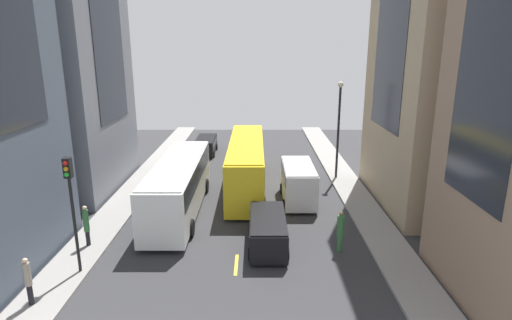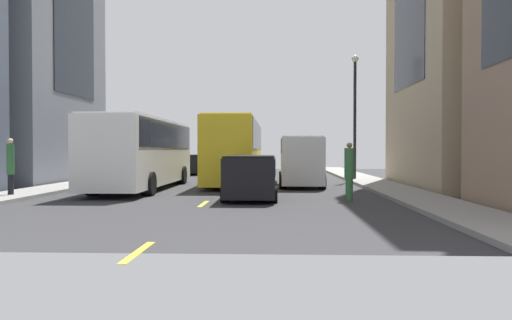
# 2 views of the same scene
# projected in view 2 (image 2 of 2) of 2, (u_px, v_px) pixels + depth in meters

# --- Properties ---
(ground_plane) EXTENTS (42.18, 42.18, 0.00)m
(ground_plane) POSITION_uv_depth(u_px,v_px,m) (234.00, 182.00, 30.37)
(ground_plane) COLOR #333335
(sidewalk_west) EXTENTS (2.24, 44.00, 0.15)m
(sidewalk_west) POSITION_uv_depth(u_px,v_px,m) (103.00, 180.00, 30.69)
(sidewalk_west) COLOR gray
(sidewalk_west) RESTS_ON ground
(sidewalk_east) EXTENTS (2.24, 44.00, 0.15)m
(sidewalk_east) POSITION_uv_depth(u_px,v_px,m) (368.00, 181.00, 30.04)
(sidewalk_east) COLOR gray
(sidewalk_east) RESTS_ON ground
(lane_stripe_0) EXTENTS (0.16, 2.00, 0.01)m
(lane_stripe_0) POSITION_uv_depth(u_px,v_px,m) (138.00, 252.00, 9.39)
(lane_stripe_0) COLOR yellow
(lane_stripe_0) RESTS_ON ground
(lane_stripe_1) EXTENTS (0.16, 2.00, 0.01)m
(lane_stripe_1) POSITION_uv_depth(u_px,v_px,m) (203.00, 204.00, 17.78)
(lane_stripe_1) COLOR yellow
(lane_stripe_1) RESTS_ON ground
(lane_stripe_2) EXTENTS (0.16, 2.00, 0.01)m
(lane_stripe_2) POSITION_uv_depth(u_px,v_px,m) (227.00, 187.00, 26.17)
(lane_stripe_2) COLOR yellow
(lane_stripe_2) RESTS_ON ground
(lane_stripe_3) EXTENTS (0.16, 2.00, 0.01)m
(lane_stripe_3) POSITION_uv_depth(u_px,v_px,m) (239.00, 178.00, 34.56)
(lane_stripe_3) COLOR yellow
(lane_stripe_3) RESTS_ON ground
(lane_stripe_4) EXTENTS (0.16, 2.00, 0.01)m
(lane_stripe_4) POSITION_uv_depth(u_px,v_px,m) (246.00, 172.00, 42.96)
(lane_stripe_4) COLOR yellow
(lane_stripe_4) RESTS_ON ground
(lane_stripe_5) EXTENTS (0.16, 2.00, 0.01)m
(lane_stripe_5) POSITION_uv_depth(u_px,v_px,m) (251.00, 169.00, 51.35)
(lane_stripe_5) COLOR yellow
(lane_stripe_5) RESTS_ON ground
(city_bus_white) EXTENTS (2.80, 11.73, 3.35)m
(city_bus_white) POSITION_uv_depth(u_px,v_px,m) (143.00, 148.00, 24.68)
(city_bus_white) COLOR silver
(city_bus_white) RESTS_ON ground
(streetcar_yellow) EXTENTS (2.70, 13.00, 3.59)m
(streetcar_yellow) POSITION_uv_depth(u_px,v_px,m) (236.00, 146.00, 29.14)
(streetcar_yellow) COLOR yellow
(streetcar_yellow) RESTS_ON ground
(delivery_van_white) EXTENTS (2.25, 5.17, 2.58)m
(delivery_van_white) POSITION_uv_depth(u_px,v_px,m) (301.00, 158.00, 26.18)
(delivery_van_white) COLOR white
(delivery_van_white) RESTS_ON ground
(car_black_0) EXTENTS (2.04, 4.68, 1.69)m
(car_black_0) POSITION_uv_depth(u_px,v_px,m) (251.00, 173.00, 19.66)
(car_black_0) COLOR black
(car_black_0) RESTS_ON ground
(car_black_1) EXTENTS (2.02, 4.75, 1.54)m
(car_black_1) POSITION_uv_depth(u_px,v_px,m) (193.00, 163.00, 39.68)
(car_black_1) COLOR black
(car_black_1) RESTS_ON ground
(pedestrian_walking_far) EXTENTS (0.37, 0.37, 2.19)m
(pedestrian_walking_far) POSITION_uv_depth(u_px,v_px,m) (349.00, 170.00, 18.97)
(pedestrian_walking_far) COLOR #336B38
(pedestrian_walking_far) RESTS_ON ground
(pedestrian_crossing_near) EXTENTS (0.29, 0.29, 2.21)m
(pedestrian_crossing_near) POSITION_uv_depth(u_px,v_px,m) (10.00, 164.00, 19.88)
(pedestrian_crossing_near) COLOR black
(pedestrian_crossing_near) RESTS_ON ground
(streetlamp_near) EXTENTS (0.44, 0.44, 7.56)m
(streetlamp_near) POSITION_uv_depth(u_px,v_px,m) (355.00, 104.00, 30.91)
(streetlamp_near) COLOR black
(streetlamp_near) RESTS_ON ground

